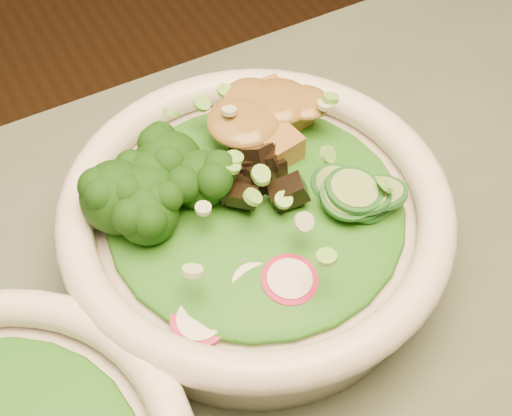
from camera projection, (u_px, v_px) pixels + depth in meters
name	position (u px, v px, depth m)	size (l,w,h in m)	color
salad_bowl	(256.00, 225.00, 0.51)	(0.28, 0.28, 0.08)	silver
lettuce_bed	(256.00, 207.00, 0.50)	(0.21, 0.21, 0.02)	#175612
broccoli_florets	(161.00, 192.00, 0.48)	(0.08, 0.07, 0.05)	black
radish_slices	(258.00, 287.00, 0.45)	(0.11, 0.04, 0.02)	maroon
cucumber_slices	(354.00, 200.00, 0.49)	(0.07, 0.07, 0.04)	#8FB162
mushroom_heap	(257.00, 180.00, 0.49)	(0.07, 0.07, 0.04)	black
tofu_cubes	(261.00, 128.00, 0.53)	(0.09, 0.06, 0.04)	olive
peanut_sauce	(261.00, 115.00, 0.52)	(0.07, 0.06, 0.02)	brown
scallion_garnish	(256.00, 184.00, 0.48)	(0.20, 0.20, 0.02)	#6CB941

